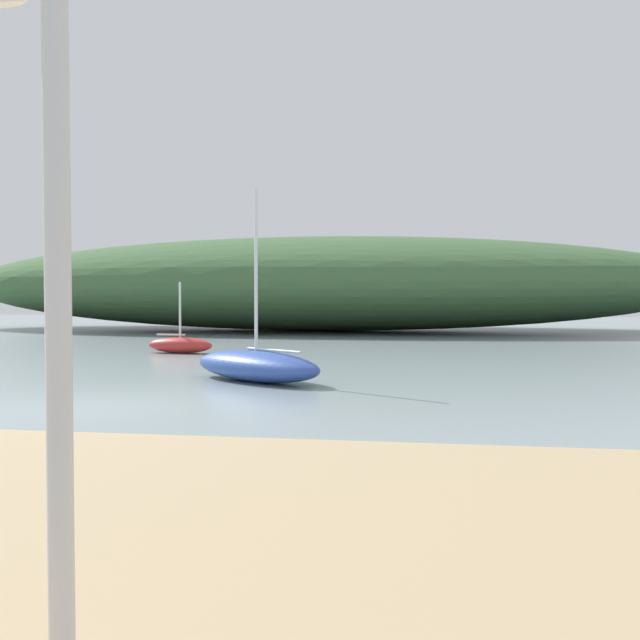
% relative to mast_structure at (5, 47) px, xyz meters
% --- Properties ---
extents(ground_plane, '(120.00, 120.00, 0.00)m').
position_rel_mast_structure_xyz_m(ground_plane, '(-4.17, 9.48, -3.13)').
color(ground_plane, gray).
extents(distant_hill, '(43.33, 15.25, 5.37)m').
position_rel_mast_structure_xyz_m(distant_hill, '(-5.06, 39.33, -0.45)').
color(distant_hill, '#3D6038').
rests_on(distant_hill, ground).
extents(mast_structure, '(1.18, 0.49, 3.60)m').
position_rel_mast_structure_xyz_m(mast_structure, '(0.00, 0.00, 0.00)').
color(mast_structure, silver).
rests_on(mast_structure, beach_sand).
extents(sailboat_near_shore, '(4.08, 3.49, 4.47)m').
position_rel_mast_structure_xyz_m(sailboat_near_shore, '(-2.32, 13.67, -2.75)').
color(sailboat_near_shore, '#2D4C9E').
rests_on(sailboat_near_shore, ground).
extents(sailboat_inner_mooring, '(2.50, 1.12, 2.48)m').
position_rel_mast_structure_xyz_m(sailboat_inner_mooring, '(-7.02, 21.49, -2.83)').
color(sailboat_inner_mooring, '#B72D28').
rests_on(sailboat_inner_mooring, ground).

